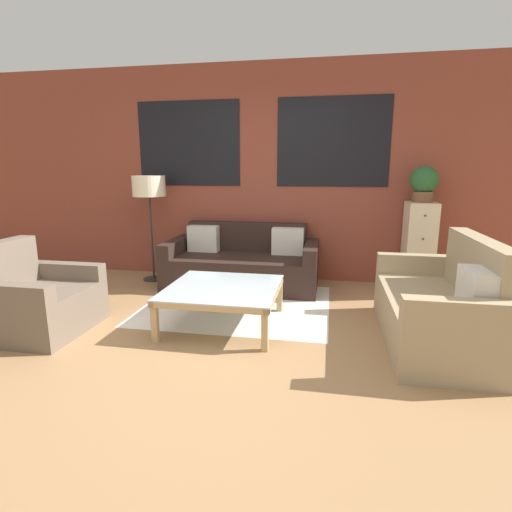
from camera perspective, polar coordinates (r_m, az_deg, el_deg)
ground_plane at (r=3.38m, az=-7.07°, el=-13.62°), size 16.00×16.00×0.00m
wall_back_brick at (r=5.41m, az=0.43°, el=11.66°), size 8.40×0.09×2.80m
rug at (r=4.46m, az=-2.66°, el=-6.93°), size 2.00×1.70×0.00m
couch_dark at (r=5.10m, az=-1.94°, el=-1.20°), size 1.90×0.88×0.78m
settee_vintage at (r=3.77m, az=24.86°, el=-6.83°), size 0.80×1.60×0.92m
armchair_corner at (r=4.20m, az=-28.67°, el=-5.77°), size 0.80×0.89×0.84m
coffee_table at (r=3.81m, az=-4.73°, el=-5.07°), size 1.04×1.04×0.38m
floor_lamp at (r=5.42m, az=-15.04°, el=9.09°), size 0.42×0.42×1.39m
drawer_cabinet at (r=5.24m, az=22.16°, el=1.19°), size 0.33×0.43×1.09m
potted_plant at (r=5.16m, az=22.86°, el=9.59°), size 0.32×0.32×0.42m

